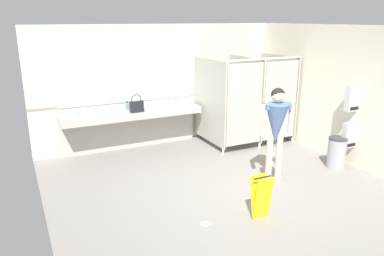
{
  "coord_description": "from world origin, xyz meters",
  "views": [
    {
      "loc": [
        -3.15,
        -4.6,
        2.78
      ],
      "look_at": [
        -0.74,
        0.31,
        1.16
      ],
      "focal_mm": 34.77,
      "sensor_mm": 36.0,
      "label": 1
    }
  ],
  "objects_px": {
    "wet_floor_sign": "(261,196)",
    "paper_cup": "(158,108)",
    "person_standing": "(276,124)",
    "paper_towel_dispenser_lower": "(351,135)",
    "handbag": "(137,106)",
    "trash_bin": "(337,152)",
    "paper_towel_dispenser_upper": "(354,98)",
    "soap_dispenser": "(127,106)"
  },
  "relations": [
    {
      "from": "soap_dispenser",
      "to": "person_standing",
      "type": "bearing_deg",
      "value": -58.37
    },
    {
      "from": "paper_cup",
      "to": "person_standing",
      "type": "bearing_deg",
      "value": -65.87
    },
    {
      "from": "person_standing",
      "to": "wet_floor_sign",
      "type": "relative_size",
      "value": 2.63
    },
    {
      "from": "trash_bin",
      "to": "person_standing",
      "type": "height_order",
      "value": "person_standing"
    },
    {
      "from": "paper_towel_dispenser_upper",
      "to": "paper_towel_dispenser_lower",
      "type": "height_order",
      "value": "paper_towel_dispenser_upper"
    },
    {
      "from": "person_standing",
      "to": "soap_dispenser",
      "type": "bearing_deg",
      "value": 121.63
    },
    {
      "from": "paper_towel_dispenser_upper",
      "to": "paper_cup",
      "type": "relative_size",
      "value": 5.62
    },
    {
      "from": "trash_bin",
      "to": "handbag",
      "type": "height_order",
      "value": "handbag"
    },
    {
      "from": "person_standing",
      "to": "wet_floor_sign",
      "type": "distance_m",
      "value": 1.47
    },
    {
      "from": "paper_towel_dispenser_lower",
      "to": "paper_cup",
      "type": "distance_m",
      "value": 3.92
    },
    {
      "from": "paper_towel_dispenser_upper",
      "to": "soap_dispenser",
      "type": "bearing_deg",
      "value": 141.65
    },
    {
      "from": "person_standing",
      "to": "handbag",
      "type": "height_order",
      "value": "person_standing"
    },
    {
      "from": "paper_towel_dispenser_lower",
      "to": "person_standing",
      "type": "xyz_separation_m",
      "value": [
        -1.81,
        0.02,
        0.44
      ]
    },
    {
      "from": "paper_cup",
      "to": "wet_floor_sign",
      "type": "bearing_deg",
      "value": -86.21
    },
    {
      "from": "soap_dispenser",
      "to": "wet_floor_sign",
      "type": "bearing_deg",
      "value": -77.4
    },
    {
      "from": "soap_dispenser",
      "to": "paper_towel_dispenser_upper",
      "type": "bearing_deg",
      "value": -38.35
    },
    {
      "from": "paper_towel_dispenser_upper",
      "to": "trash_bin",
      "type": "bearing_deg",
      "value": 179.92
    },
    {
      "from": "trash_bin",
      "to": "paper_towel_dispenser_lower",
      "type": "bearing_deg",
      "value": -7.79
    },
    {
      "from": "soap_dispenser",
      "to": "wet_floor_sign",
      "type": "xyz_separation_m",
      "value": [
        0.83,
        -3.73,
        -0.63
      ]
    },
    {
      "from": "person_standing",
      "to": "handbag",
      "type": "distance_m",
      "value": 3.02
    },
    {
      "from": "handbag",
      "to": "paper_towel_dispenser_upper",
      "type": "bearing_deg",
      "value": -36.28
    },
    {
      "from": "paper_towel_dispenser_upper",
      "to": "wet_floor_sign",
      "type": "distance_m",
      "value": 3.04
    },
    {
      "from": "person_standing",
      "to": "handbag",
      "type": "xyz_separation_m",
      "value": [
        -1.63,
        2.54,
        -0.06
      ]
    },
    {
      "from": "paper_towel_dispenser_upper",
      "to": "wet_floor_sign",
      "type": "xyz_separation_m",
      "value": [
        -2.72,
        -0.91,
        -1.01
      ]
    },
    {
      "from": "paper_towel_dispenser_lower",
      "to": "person_standing",
      "type": "relative_size",
      "value": 0.29
    },
    {
      "from": "handbag",
      "to": "wet_floor_sign",
      "type": "height_order",
      "value": "handbag"
    },
    {
      "from": "person_standing",
      "to": "wet_floor_sign",
      "type": "height_order",
      "value": "person_standing"
    },
    {
      "from": "paper_towel_dispenser_upper",
      "to": "paper_towel_dispenser_lower",
      "type": "xyz_separation_m",
      "value": [
        -0.0,
        -0.04,
        -0.71
      ]
    },
    {
      "from": "paper_towel_dispenser_lower",
      "to": "trash_bin",
      "type": "distance_m",
      "value": 0.44
    },
    {
      "from": "trash_bin",
      "to": "paper_towel_dispenser_upper",
      "type": "bearing_deg",
      "value": -0.08
    },
    {
      "from": "soap_dispenser",
      "to": "paper_cup",
      "type": "relative_size",
      "value": 2.21
    },
    {
      "from": "soap_dispenser",
      "to": "paper_cup",
      "type": "xyz_separation_m",
      "value": [
        0.61,
        -0.29,
        -0.04
      ]
    },
    {
      "from": "wet_floor_sign",
      "to": "paper_cup",
      "type": "bearing_deg",
      "value": 93.79
    },
    {
      "from": "paper_towel_dispenser_upper",
      "to": "paper_towel_dispenser_lower",
      "type": "distance_m",
      "value": 0.71
    },
    {
      "from": "paper_towel_dispenser_lower",
      "to": "person_standing",
      "type": "height_order",
      "value": "person_standing"
    },
    {
      "from": "paper_towel_dispenser_lower",
      "to": "handbag",
      "type": "height_order",
      "value": "handbag"
    },
    {
      "from": "handbag",
      "to": "wet_floor_sign",
      "type": "distance_m",
      "value": 3.57
    },
    {
      "from": "paper_towel_dispenser_lower",
      "to": "handbag",
      "type": "distance_m",
      "value": 4.3
    },
    {
      "from": "trash_bin",
      "to": "handbag",
      "type": "bearing_deg",
      "value": 141.35
    },
    {
      "from": "soap_dispenser",
      "to": "trash_bin",
      "type": "bearing_deg",
      "value": -40.67
    },
    {
      "from": "paper_towel_dispenser_lower",
      "to": "wet_floor_sign",
      "type": "relative_size",
      "value": 0.76
    },
    {
      "from": "paper_towel_dispenser_upper",
      "to": "paper_towel_dispenser_lower",
      "type": "bearing_deg",
      "value": -90.0
    }
  ]
}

